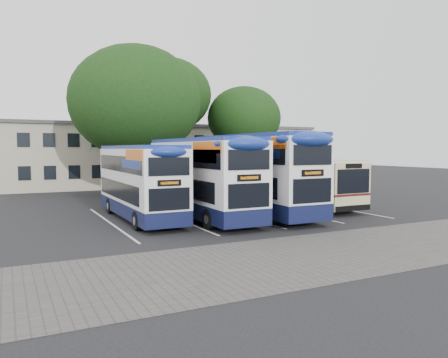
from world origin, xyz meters
name	(u,v)px	position (x,y,z in m)	size (l,w,h in m)	color
ground	(341,222)	(0.00, 0.00, 0.00)	(120.00, 120.00, 0.00)	black
paving_strip	(389,244)	(-2.00, -5.00, 0.01)	(40.00, 6.00, 0.01)	#595654
bay_lines	(232,214)	(-3.75, 5.00, 0.01)	(14.12, 11.00, 0.01)	silver
depot_building	(167,154)	(0.00, 26.99, 3.15)	(32.40, 8.40, 6.20)	beige
lamp_post	(249,135)	(6.00, 19.97, 5.08)	(0.25, 1.05, 9.06)	gray
tree_left	(135,102)	(-6.32, 16.11, 7.37)	(10.11, 10.11, 11.67)	black
tree_mid	(168,95)	(-2.86, 18.49, 8.29)	(7.45, 7.45, 11.48)	black
tree_right	(244,118)	(3.84, 17.14, 6.49)	(6.59, 6.59, 9.31)	black
bus_dd_left	(139,179)	(-9.05, 5.51, 2.17)	(2.29, 9.44, 3.93)	#11163E
bus_dd_mid	(201,174)	(-5.92, 4.46, 2.38)	(2.51, 10.36, 4.32)	#11163E
bus_dd_right	(252,170)	(-2.69, 4.48, 2.52)	(2.66, 10.96, 4.57)	#11163E
bus_single	(296,179)	(1.78, 6.34, 1.76)	(2.65, 10.42, 3.11)	beige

